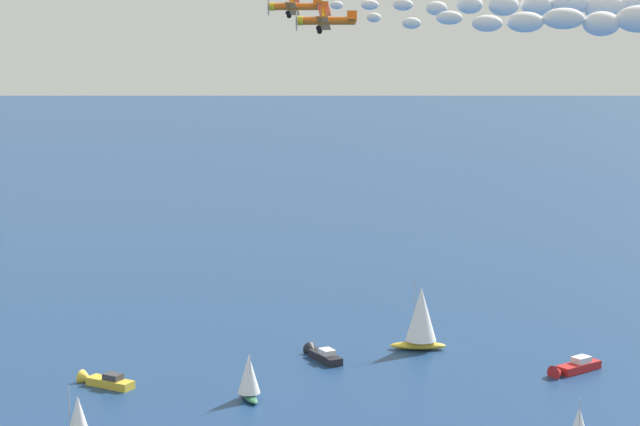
{
  "coord_description": "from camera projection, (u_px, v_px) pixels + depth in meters",
  "views": [
    {
      "loc": [
        -135.13,
        -32.26,
        56.56
      ],
      "look_at": [
        -0.23,
        1.21,
        34.42
      ],
      "focal_mm": 64.72,
      "sensor_mm": 36.0,
      "label": 1
    }
  ],
  "objects": [
    {
      "name": "smoke_trail_wingman",
      "position": [
        569.0,
        5.0,
        143.8
      ],
      "size": [
        11.19,
        41.03,
        4.73
      ],
      "color": "white"
    },
    {
      "name": "sailboat_outer_ring_c",
      "position": [
        421.0,
        318.0,
        205.3
      ],
      "size": [
        6.53,
        10.31,
        12.82
      ],
      "color": "gold",
      "rests_on": "ground_plane"
    },
    {
      "name": "biplane_lead",
      "position": [
        324.0,
        20.0,
        128.51
      ],
      "size": [
        7.51,
        7.01,
        3.68
      ],
      "color": "orange"
    },
    {
      "name": "motorboat_outer_ring_b",
      "position": [
        103.0,
        381.0,
        185.14
      ],
      "size": [
        5.28,
        10.37,
        2.92
      ],
      "color": "gold",
      "rests_on": "ground_plane"
    },
    {
      "name": "motorboat_ahead",
      "position": [
        573.0,
        368.0,
        192.11
      ],
      "size": [
        9.97,
        8.74,
        3.07
      ],
      "color": "#B21E1E",
      "rests_on": "ground_plane"
    },
    {
      "name": "biplane_wingman",
      "position": [
        293.0,
        6.0,
        145.62
      ],
      "size": [
        7.51,
        7.01,
        3.68
      ],
      "color": "orange"
    },
    {
      "name": "wingwalker_lead",
      "position": [
        324.0,
        0.0,
        128.59
      ],
      "size": [
        0.91,
        0.28,
        1.79
      ],
      "color": "white"
    },
    {
      "name": "motorboat_near_centre",
      "position": [
        322.0,
        355.0,
        200.07
      ],
      "size": [
        9.14,
        8.6,
        2.9
      ],
      "color": "black",
      "rests_on": "ground_plane"
    },
    {
      "name": "sailboat_outer_ring_f",
      "position": [
        249.0,
        376.0,
        177.66
      ],
      "size": [
        6.24,
        5.06,
        8.14
      ],
      "color": "#33704C",
      "rests_on": "ground_plane"
    }
  ]
}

